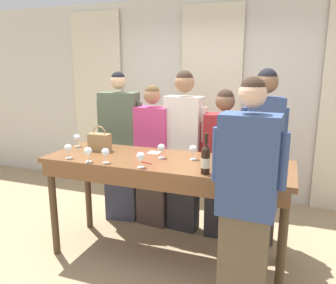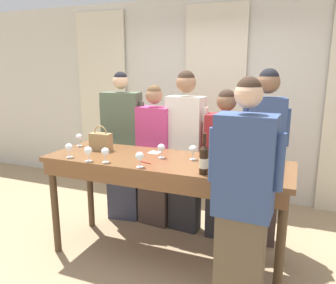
% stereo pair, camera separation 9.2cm
% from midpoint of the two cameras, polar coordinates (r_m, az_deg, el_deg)
% --- Properties ---
extents(ground_plane, '(18.00, 18.00, 0.00)m').
position_cam_midpoint_polar(ground_plane, '(3.47, 0.31, -19.45)').
color(ground_plane, tan).
extents(wall_back, '(12.00, 0.06, 2.80)m').
position_cam_midpoint_polar(wall_back, '(4.76, 8.79, 7.26)').
color(wall_back, beige).
rests_on(wall_back, ground_plane).
extents(curtain_panel_left, '(0.85, 0.03, 2.69)m').
position_cam_midpoint_polar(curtain_panel_left, '(5.42, -10.82, 7.27)').
color(curtain_panel_left, beige).
rests_on(curtain_panel_left, ground_plane).
extents(curtain_panel_center, '(0.85, 0.03, 2.69)m').
position_cam_midpoint_polar(curtain_panel_center, '(4.70, 8.58, 6.51)').
color(curtain_panel_center, beige).
rests_on(curtain_panel_center, ground_plane).
extents(tasting_bar, '(2.30, 0.75, 1.02)m').
position_cam_midpoint_polar(tasting_bar, '(3.06, 0.15, -5.32)').
color(tasting_bar, brown).
rests_on(tasting_bar, ground_plane).
extents(wine_bottle, '(0.07, 0.07, 0.33)m').
position_cam_midpoint_polar(wine_bottle, '(2.63, 7.26, -3.03)').
color(wine_bottle, black).
rests_on(wine_bottle, tasting_bar).
extents(handbag, '(0.22, 0.10, 0.26)m').
position_cam_midpoint_polar(handbag, '(3.42, -10.86, 0.14)').
color(handbag, '#997A4C').
rests_on(handbag, tasting_bar).
extents(wine_glass_front_left, '(0.07, 0.07, 0.14)m').
position_cam_midpoint_polar(wine_glass_front_left, '(3.04, -12.91, -1.56)').
color(wine_glass_front_left, white).
rests_on(wine_glass_front_left, tasting_bar).
extents(wine_glass_front_mid, '(0.07, 0.07, 0.14)m').
position_cam_midpoint_polar(wine_glass_front_mid, '(3.03, 5.22, -1.33)').
color(wine_glass_front_mid, white).
rests_on(wine_glass_front_mid, tasting_bar).
extents(wine_glass_front_right, '(0.07, 0.07, 0.14)m').
position_cam_midpoint_polar(wine_glass_front_right, '(3.66, -14.55, 0.78)').
color(wine_glass_front_right, white).
rests_on(wine_glass_front_right, tasting_bar).
extents(wine_glass_center_left, '(0.07, 0.07, 0.14)m').
position_cam_midpoint_polar(wine_glass_center_left, '(3.07, -0.33, -1.08)').
color(wine_glass_center_left, white).
rests_on(wine_glass_center_left, tasting_bar).
extents(wine_glass_center_mid, '(0.07, 0.07, 0.14)m').
position_cam_midpoint_polar(wine_glass_center_mid, '(2.95, 12.76, -1.98)').
color(wine_glass_center_mid, white).
rests_on(wine_glass_center_mid, tasting_bar).
extents(wine_glass_center_right, '(0.07, 0.07, 0.14)m').
position_cam_midpoint_polar(wine_glass_center_right, '(3.11, 9.94, -1.07)').
color(wine_glass_center_right, white).
rests_on(wine_glass_center_right, tasting_bar).
extents(wine_glass_back_left, '(0.07, 0.07, 0.14)m').
position_cam_midpoint_polar(wine_glass_back_left, '(2.97, -10.02, -1.74)').
color(wine_glass_back_left, white).
rests_on(wine_glass_back_left, tasting_bar).
extents(wine_glass_back_mid, '(0.07, 0.07, 0.14)m').
position_cam_midpoint_polar(wine_glass_back_mid, '(2.75, 17.95, -3.40)').
color(wine_glass_back_mid, white).
rests_on(wine_glass_back_mid, tasting_bar).
extents(wine_glass_back_right, '(0.07, 0.07, 0.14)m').
position_cam_midpoint_polar(wine_glass_back_right, '(3.22, -16.09, -0.94)').
color(wine_glass_back_right, white).
rests_on(wine_glass_back_right, tasting_bar).
extents(wine_glass_near_host, '(0.07, 0.07, 0.14)m').
position_cam_midpoint_polar(wine_glass_near_host, '(2.80, -4.04, -2.55)').
color(wine_glass_near_host, white).
rests_on(wine_glass_near_host, tasting_bar).
extents(napkin, '(0.11, 0.11, 0.00)m').
position_cam_midpoint_polar(napkin, '(3.28, -1.55, -1.84)').
color(napkin, white).
rests_on(napkin, tasting_bar).
extents(pen, '(0.12, 0.04, 0.01)m').
position_cam_midpoint_polar(pen, '(2.94, -3.00, -3.61)').
color(pen, maroon).
rests_on(pen, tasting_bar).
extents(guest_olive_jacket, '(0.56, 0.30, 1.81)m').
position_cam_midpoint_polar(guest_olive_jacket, '(3.98, -7.24, -0.87)').
color(guest_olive_jacket, '#383D51').
rests_on(guest_olive_jacket, ground_plane).
extents(guest_pink_top, '(0.55, 0.28, 1.67)m').
position_cam_midpoint_polar(guest_pink_top, '(3.82, -1.65, -2.43)').
color(guest_pink_top, '#473833').
rests_on(guest_pink_top, ground_plane).
extents(guest_cream_sweater, '(0.52, 0.25, 1.82)m').
position_cam_midpoint_polar(guest_cream_sweater, '(3.66, 3.74, -1.34)').
color(guest_cream_sweater, '#28282D').
rests_on(guest_cream_sweater, ground_plane).
extents(guest_striped_shirt, '(0.53, 0.27, 1.64)m').
position_cam_midpoint_polar(guest_striped_shirt, '(3.58, 10.47, -3.83)').
color(guest_striped_shirt, '#28282D').
rests_on(guest_striped_shirt, ground_plane).
extents(guest_navy_coat, '(0.47, 0.31, 1.85)m').
position_cam_midpoint_polar(guest_navy_coat, '(3.49, 17.06, -2.20)').
color(guest_navy_coat, '#473833').
rests_on(guest_navy_coat, ground_plane).
extents(host_pouring, '(0.50, 0.26, 1.80)m').
position_cam_midpoint_polar(host_pouring, '(2.34, 13.96, -11.04)').
color(host_pouring, brown).
rests_on(host_pouring, ground_plane).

